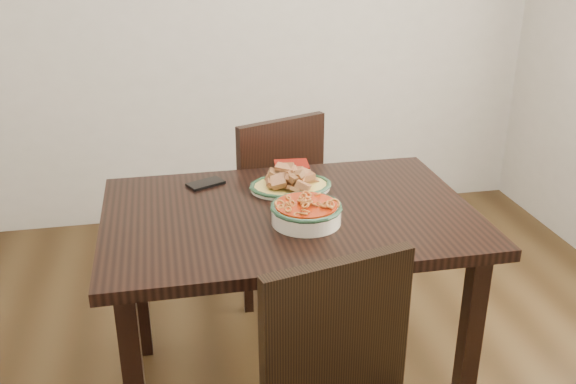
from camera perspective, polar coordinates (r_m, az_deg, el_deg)
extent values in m
cube|color=black|center=(2.19, 0.10, -2.13)|extent=(1.25, 0.84, 0.04)
cube|color=black|center=(2.28, 15.78, -13.01)|extent=(0.06, 0.06, 0.71)
cube|color=black|center=(2.63, -13.19, -7.43)|extent=(0.06, 0.06, 0.71)
cube|color=black|center=(2.79, 9.74, -5.26)|extent=(0.06, 0.06, 0.71)
cube|color=black|center=(3.01, -2.51, -1.09)|extent=(0.55, 0.55, 0.04)
cube|color=black|center=(3.32, -1.42, -2.97)|extent=(0.04, 0.04, 0.41)
cube|color=black|center=(3.17, -6.66, -4.43)|extent=(0.04, 0.04, 0.41)
cube|color=black|center=(3.07, 1.94, -5.31)|extent=(0.04, 0.04, 0.41)
cube|color=black|center=(2.91, -3.60, -7.04)|extent=(0.04, 0.04, 0.41)
cube|color=black|center=(2.77, -0.58, 2.09)|extent=(0.41, 0.19, 0.44)
cube|color=black|center=(1.71, 4.35, -12.61)|extent=(0.42, 0.13, 0.44)
ellipsoid|color=beige|center=(2.35, 0.23, 0.44)|extent=(0.29, 0.22, 0.02)
ellipsoid|color=gold|center=(2.35, 0.23, 0.57)|extent=(0.28, 0.21, 0.01)
torus|color=#1C3D25|center=(2.35, 0.23, 0.62)|extent=(0.23, 0.23, 0.01)
cylinder|color=beige|center=(2.08, 1.63, -1.98)|extent=(0.23, 0.23, 0.06)
torus|color=#1A3B25|center=(2.07, 1.63, -1.33)|extent=(0.24, 0.24, 0.02)
cylinder|color=#992107|center=(2.07, 1.64, -1.21)|extent=(0.20, 0.20, 0.01)
cube|color=black|center=(2.41, -7.34, 0.76)|extent=(0.15, 0.12, 0.01)
cube|color=maroon|center=(2.57, 0.33, 2.43)|extent=(0.14, 0.12, 0.01)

